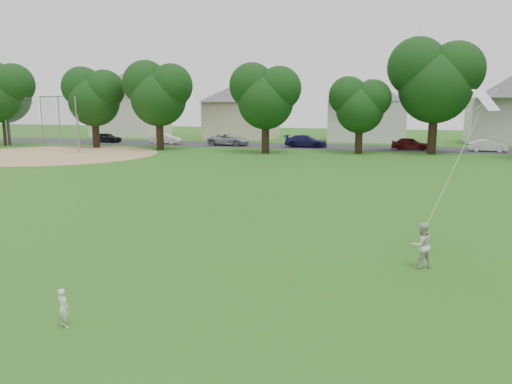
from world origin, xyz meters
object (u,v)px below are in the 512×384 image
(toddler, at_px, (63,308))
(kite, at_px, (454,168))
(baseball_backstop, at_px, (54,122))
(older_boy, at_px, (421,245))

(toddler, relative_size, kite, 0.19)
(toddler, distance_m, baseball_backstop, 44.45)
(older_boy, bearing_deg, baseball_backstop, -72.23)
(toddler, relative_size, older_boy, 0.64)
(toddler, xyz_separation_m, older_boy, (7.28, 5.94, 0.23))
(toddler, bearing_deg, baseball_backstop, -32.41)
(kite, distance_m, baseball_backstop, 45.29)
(toddler, height_order, baseball_backstop, baseball_backstop)
(older_boy, relative_size, kite, 0.30)
(kite, bearing_deg, older_boy, -142.47)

